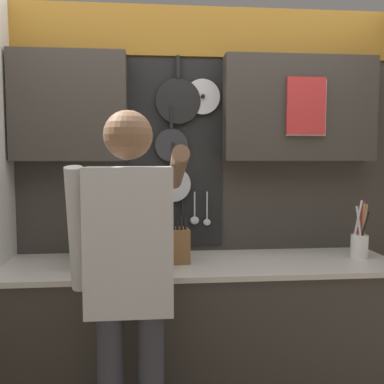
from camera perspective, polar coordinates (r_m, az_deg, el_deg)
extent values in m
cube|color=#38332D|center=(2.69, 1.37, -19.33)|extent=(2.25, 0.61, 0.91)
cube|color=beige|center=(2.53, 1.39, -9.63)|extent=(2.28, 0.64, 0.03)
cube|color=#38332D|center=(2.79, 0.62, -1.57)|extent=(2.85, 0.04, 2.48)
cube|color=#99661E|center=(2.85, 0.71, 20.61)|extent=(2.81, 0.02, 0.31)
cube|color=#38332D|center=(2.72, -16.04, 10.89)|extent=(0.68, 0.16, 0.65)
cube|color=#38332D|center=(2.84, 14.11, 10.68)|extent=(0.96, 0.16, 0.65)
cube|color=black|center=(2.74, -2.22, 5.08)|extent=(0.60, 0.01, 1.18)
cylinder|color=black|center=(2.73, -1.86, 12.01)|extent=(0.28, 0.02, 0.28)
cube|color=black|center=(2.76, -1.87, 16.35)|extent=(0.02, 0.02, 0.14)
cylinder|color=#2D2D33|center=(2.71, -2.76, 6.25)|extent=(0.21, 0.02, 0.21)
cube|color=black|center=(2.71, -2.77, 9.92)|extent=(0.02, 0.02, 0.14)
cylinder|color=#B7B7BC|center=(2.72, -2.52, 1.02)|extent=(0.22, 0.02, 0.22)
cube|color=black|center=(2.70, -2.53, 4.99)|extent=(0.02, 0.02, 0.15)
cylinder|color=silver|center=(2.75, 1.41, 12.60)|extent=(0.22, 0.01, 0.22)
sphere|color=black|center=(2.73, 1.46, 12.65)|extent=(0.03, 0.03, 0.03)
cylinder|color=red|center=(2.73, -6.37, -2.52)|extent=(0.01, 0.01, 0.24)
ellipsoid|color=red|center=(2.75, -6.35, -5.28)|extent=(0.04, 0.01, 0.04)
cylinder|color=silver|center=(2.73, -4.69, -2.43)|extent=(0.01, 0.01, 0.23)
ellipsoid|color=silver|center=(2.75, -4.67, -5.09)|extent=(0.04, 0.01, 0.04)
cylinder|color=silver|center=(2.73, -3.00, -1.86)|extent=(0.01, 0.01, 0.18)
ellipsoid|color=silver|center=(2.74, -3.00, -4.05)|extent=(0.05, 0.01, 0.05)
cylinder|color=black|center=(2.74, -1.32, -2.43)|extent=(0.01, 0.01, 0.24)
ellipsoid|color=black|center=(2.75, -1.32, -5.14)|extent=(0.04, 0.01, 0.04)
cylinder|color=silver|center=(2.74, 0.35, -1.71)|extent=(0.01, 0.01, 0.17)
ellipsoid|color=silver|center=(2.75, 0.35, -3.81)|extent=(0.06, 0.01, 0.05)
cylinder|color=silver|center=(2.75, 2.02, -1.87)|extent=(0.01, 0.01, 0.18)
ellipsoid|color=silver|center=(2.76, 2.01, -4.06)|extent=(0.05, 0.01, 0.04)
cube|color=white|center=(2.76, 15.00, 10.79)|extent=(0.25, 0.02, 0.34)
cube|color=red|center=(2.74, 14.98, 11.03)|extent=(0.24, 0.02, 0.35)
cube|color=silver|center=(2.50, -9.18, -5.81)|extent=(0.49, 0.40, 0.32)
cube|color=black|center=(2.31, -10.85, -6.72)|extent=(0.27, 0.01, 0.20)
cube|color=#333338|center=(2.30, -5.21, -6.71)|extent=(0.11, 0.01, 0.24)
cube|color=brown|center=(2.51, -1.72, -7.11)|extent=(0.12, 0.16, 0.20)
cylinder|color=black|center=(2.45, -2.45, -4.09)|extent=(0.02, 0.03, 0.08)
cylinder|color=black|center=(2.45, -1.94, -4.34)|extent=(0.02, 0.03, 0.06)
cylinder|color=black|center=(2.45, -1.42, -4.11)|extent=(0.02, 0.04, 0.08)
cylinder|color=black|center=(2.45, -0.91, -4.24)|extent=(0.02, 0.03, 0.07)
cylinder|color=white|center=(2.81, 21.41, -6.78)|extent=(0.10, 0.10, 0.14)
cylinder|color=tan|center=(2.79, 21.37, -4.99)|extent=(0.05, 0.02, 0.20)
cylinder|color=black|center=(2.77, 21.94, -4.75)|extent=(0.05, 0.06, 0.23)
cylinder|color=red|center=(2.79, 21.50, -4.13)|extent=(0.06, 0.02, 0.29)
cylinder|color=tan|center=(2.79, 21.95, -4.30)|extent=(0.04, 0.03, 0.27)
cylinder|color=silver|center=(2.78, 21.44, -4.44)|extent=(0.04, 0.06, 0.26)
cylinder|color=tan|center=(2.80, 21.77, -4.21)|extent=(0.02, 0.05, 0.28)
cylinder|color=silver|center=(2.78, 21.13, -4.05)|extent=(0.06, 0.04, 0.30)
cube|color=#BCBCBC|center=(1.92, -8.36, -6.34)|extent=(0.38, 0.22, 0.65)
sphere|color=brown|center=(1.88, -8.53, 7.52)|extent=(0.22, 0.22, 0.22)
cylinder|color=#BCBCBC|center=(1.97, -15.06, -4.91)|extent=(0.08, 0.20, 0.58)
cylinder|color=brown|center=(2.16, -1.97, 3.04)|extent=(0.08, 0.57, 0.24)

